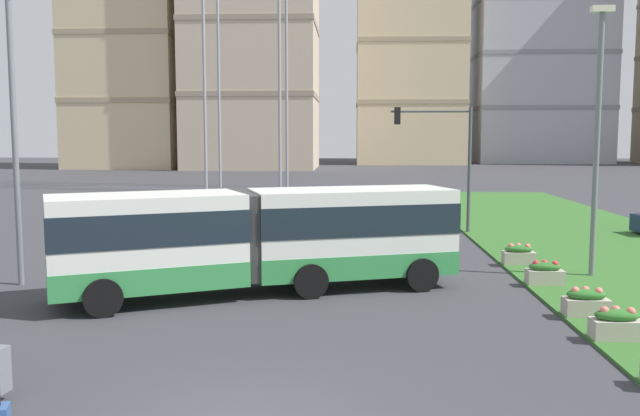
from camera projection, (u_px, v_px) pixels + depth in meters
name	position (u px, v px, depth m)	size (l,w,h in m)	color
articulated_bus	(261.00, 237.00, 19.99)	(11.85, 6.61, 3.00)	silver
car_white_van	(171.00, 225.00, 29.63)	(4.59, 2.46, 1.58)	silver
flower_planter_1	(617.00, 324.00, 15.29)	(1.10, 0.56, 0.74)	#B7AD9E
flower_planter_2	(586.00, 302.00, 17.27)	(1.10, 0.56, 0.74)	#B7AD9E
flower_planter_3	(545.00, 273.00, 20.94)	(1.10, 0.56, 0.74)	#B7AD9E
flower_planter_4	(519.00, 254.00, 24.20)	(1.10, 0.56, 0.74)	#B7AD9E
traffic_light_far_right	(443.00, 147.00, 32.01)	(3.78, 0.28, 5.93)	#474C51
streetlight_left	(14.00, 122.00, 20.73)	(0.70, 0.28, 9.13)	slate
streetlight_median	(597.00, 130.00, 21.81)	(0.70, 0.28, 8.66)	slate
apartment_tower_west	(129.00, 10.00, 97.28)	(15.50, 15.98, 44.76)	beige
apartment_tower_westcentre	(253.00, 29.00, 94.85)	(17.90, 16.49, 38.51)	#C6B299
apartment_tower_centre	(410.00, 47.00, 111.22)	(17.19, 15.63, 37.67)	beige
apartment_tower_eastcentre	(541.00, 6.00, 114.69)	(21.83, 15.13, 52.43)	#9EA3AD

